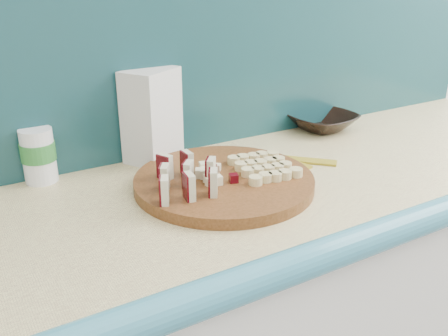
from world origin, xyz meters
name	(u,v)px	position (x,y,z in m)	size (l,w,h in m)	color
backsplash	(162,55)	(0.10, 1.79, 1.16)	(2.20, 0.02, 0.50)	teal
cutting_board	(224,182)	(0.12, 1.52, 0.92)	(0.39, 0.39, 0.02)	#3F240D
apple_wedges	(185,176)	(0.02, 1.51, 0.96)	(0.15, 0.16, 0.05)	beige
apple_chunks	(214,174)	(0.09, 1.53, 0.94)	(0.06, 0.07, 0.02)	beige
banana_slices	(264,166)	(0.21, 1.51, 0.94)	(0.14, 0.16, 0.02)	#D4C281
brown_bowl	(322,121)	(0.57, 1.73, 0.93)	(0.19, 0.19, 0.05)	black
flour_bag	(152,115)	(0.05, 1.76, 1.02)	(0.13, 0.09, 0.23)	silver
canister	(38,154)	(-0.22, 1.76, 0.97)	(0.08, 0.08, 0.12)	white
banana_peel	(287,163)	(0.32, 1.56, 0.91)	(0.21, 0.17, 0.01)	gold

